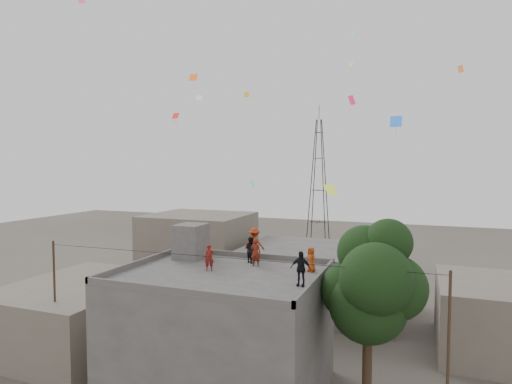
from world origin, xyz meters
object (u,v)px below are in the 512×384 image
at_px(tree, 372,284).
at_px(stair_head_box, 191,241).
at_px(transmission_tower, 318,183).
at_px(person_red_adult, 256,253).
at_px(person_dark_adult, 301,269).

bearing_deg(tree, stair_head_box, 169.26).
xyz_separation_m(tree, transmission_tower, (-11.37, 39.40, 2.97)).
xyz_separation_m(stair_head_box, transmission_tower, (-0.80, 37.40, 1.97)).
relative_size(person_red_adult, person_dark_adult, 0.93).
relative_size(stair_head_box, transmission_tower, 0.10).
bearing_deg(tree, person_red_adult, 166.89).
xyz_separation_m(tree, person_red_adult, (-6.28, 1.46, 0.74)).
bearing_deg(person_dark_adult, transmission_tower, 101.90).
xyz_separation_m(tree, person_dark_adult, (-3.02, -1.38, 0.79)).
bearing_deg(tree, transmission_tower, 106.09).
xyz_separation_m(transmission_tower, person_dark_adult, (8.35, -40.78, -2.18)).
height_order(transmission_tower, person_red_adult, transmission_tower).
distance_m(tree, person_dark_adult, 3.41).
height_order(person_red_adult, person_dark_adult, person_dark_adult).
xyz_separation_m(stair_head_box, tree, (10.57, -2.00, -1.00)).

